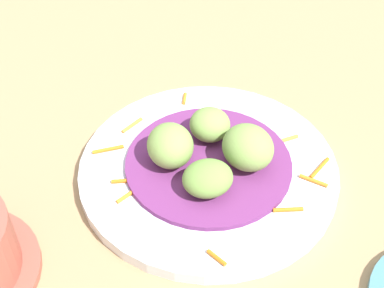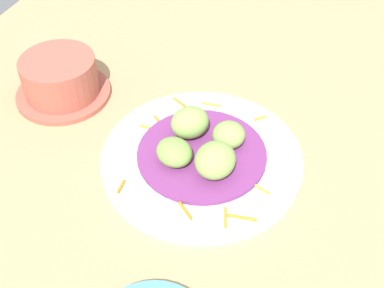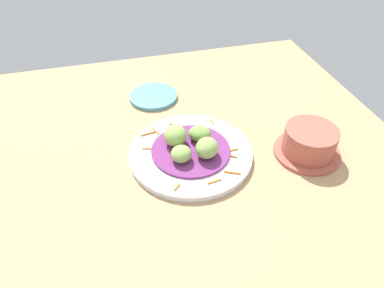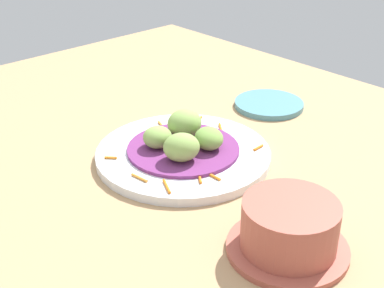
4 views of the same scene
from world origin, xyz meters
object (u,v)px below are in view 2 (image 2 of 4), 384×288
Objects in this scene: main_plate at (202,159)px; guac_scoop_back at (215,160)px; guac_scoop_left at (229,135)px; terracotta_bowl at (61,79)px; guac_scoop_right at (174,152)px; guac_scoop_center at (190,122)px.

guac_scoop_back reaches higher than main_plate.
guac_scoop_left is 0.31× the size of terracotta_bowl.
guac_scoop_back is (5.56, -0.03, 0.59)cm from guac_scoop_right.
guac_scoop_back is 0.38× the size of terracotta_bowl.
guac_scoop_center reaches higher than guac_scoop_right.
main_plate is at bearing -135.28° from guac_scoop_left.
terracotta_bowl reaches higher than guac_scoop_center.
guac_scoop_left is (2.80, 2.77, 2.91)cm from main_plate.
guac_scoop_center is 7.87cm from guac_scoop_back.
guac_scoop_right is 24.02cm from terracotta_bowl.
guac_scoop_center reaches higher than main_plate.
guac_scoop_right is 5.60cm from guac_scoop_back.
main_plate is at bearing -13.32° from terracotta_bowl.
guac_scoop_left is at bearing -0.28° from guac_scoop_center.
guac_scoop_center is at bearing -8.04° from terracotta_bowl.
guac_scoop_center is at bearing 89.72° from guac_scoop_right.
main_plate is at bearing -45.28° from guac_scoop_center.
guac_scoop_right is (-5.59, -5.54, -0.03)cm from guac_scoop_left.
guac_scoop_back is at bearing -90.28° from guac_scoop_left.
terracotta_bowl reaches higher than guac_scoop_right.
main_plate is 5.17cm from guac_scoop_center.
guac_scoop_right is at bearing 179.72° from guac_scoop_back.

